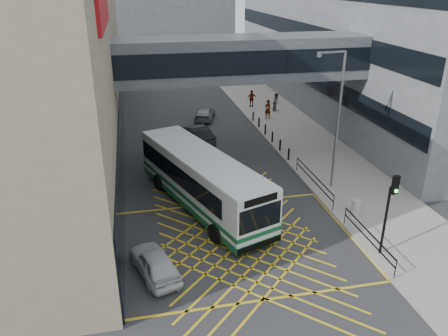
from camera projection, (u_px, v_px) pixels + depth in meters
ground at (240, 243)px, 22.89m from camera, size 120.00×120.00×0.00m
building_right at (411, 7)px, 44.97m from camera, size 24.09×44.00×20.00m
building_far at (143, 3)px, 72.71m from camera, size 28.00×16.00×18.00m
skybridge at (242, 58)px, 31.22m from camera, size 20.00×4.10×3.00m
pavement at (299, 137)px, 38.02m from camera, size 6.00×54.00×0.16m
box_junction at (240, 243)px, 22.89m from camera, size 12.00×9.00×0.01m
bus at (201, 179)px, 26.00m from camera, size 6.53×12.08×3.33m
car_white at (155, 262)px, 20.25m from camera, size 2.79×4.40×1.30m
car_dark at (195, 134)px, 36.50m from camera, size 3.35×5.30×1.55m
car_silver at (205, 113)px, 42.66m from camera, size 2.91×4.48×1.29m
traffic_light at (390, 204)px, 20.60m from camera, size 0.33×0.52×4.33m
street_lamp at (336, 113)px, 26.77m from camera, size 1.99×0.51×8.76m
litter_bin at (356, 207)px, 25.30m from camera, size 0.51×0.51×0.89m
kerb_railings at (335, 201)px, 25.31m from camera, size 0.05×12.54×1.00m
bollards at (269, 133)px, 37.29m from camera, size 0.14×10.14×0.90m
pedestrian_a at (268, 109)px, 42.35m from camera, size 0.82×0.66×1.84m
pedestrian_b at (276, 102)px, 44.76m from camera, size 0.99×0.98×1.81m
pedestrian_c at (252, 99)px, 46.22m from camera, size 1.08×0.59×1.77m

